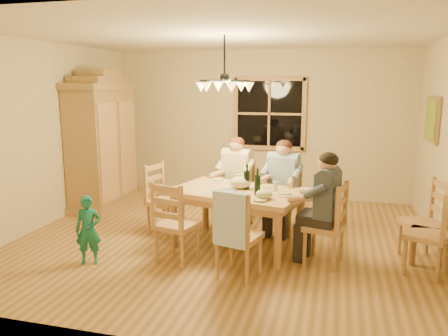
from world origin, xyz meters
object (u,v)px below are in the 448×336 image
(dining_table, at_px, (237,198))
(child, at_px, (88,230))
(armoire, at_px, (102,146))
(chair_spare_back, at_px, (420,236))
(chair_near_right, at_px, (239,249))
(wine_bottle_a, at_px, (247,177))
(chair_end_right, at_px, (324,239))
(adult_woman, at_px, (236,170))
(wine_bottle_b, at_px, (257,182))
(chair_spare_front, at_px, (426,248))
(chair_end_left, at_px, (166,212))
(chandelier, at_px, (224,85))
(chair_far_left, at_px, (236,206))
(adult_slate_man, at_px, (326,194))
(adult_plaid_man, at_px, (283,175))
(chair_near_left, at_px, (177,237))
(chair_far_right, at_px, (282,212))

(dining_table, relative_size, child, 2.22)
(armoire, xyz_separation_m, chair_spare_back, (4.87, -1.16, -0.75))
(chair_spare_back, bearing_deg, chair_near_right, 102.44)
(wine_bottle_a, bearing_deg, chair_end_right, -18.63)
(adult_woman, xyz_separation_m, wine_bottle_b, (0.51, -1.04, 0.08))
(child, bearing_deg, chair_spare_front, -8.17)
(chair_end_left, bearing_deg, child, -6.56)
(dining_table, xyz_separation_m, chair_spare_front, (2.22, -0.28, -0.35))
(armoire, bearing_deg, dining_table, -25.73)
(chandelier, height_order, chair_end_left, chandelier)
(chair_near_right, distance_m, wine_bottle_a, 1.11)
(chair_far_left, xyz_separation_m, chair_end_right, (1.32, -1.12, 0.00))
(chair_spare_back, bearing_deg, chair_end_right, 96.00)
(chair_near_right, relative_size, chair_end_left, 1.00)
(adult_slate_man, distance_m, chair_spare_front, 1.24)
(dining_table, distance_m, adult_slate_man, 1.15)
(wine_bottle_a, bearing_deg, adult_plaid_man, 57.57)
(armoire, bearing_deg, chair_far_left, -9.99)
(chair_near_left, bearing_deg, wine_bottle_b, 41.71)
(adult_plaid_man, xyz_separation_m, child, (-2.06, -1.65, -0.43))
(chair_far_right, xyz_separation_m, child, (-2.06, -1.65, 0.11))
(armoire, height_order, adult_woman, armoire)
(adult_slate_man, bearing_deg, dining_table, 90.00)
(chair_far_right, height_order, wine_bottle_a, wine_bottle_a)
(dining_table, xyz_separation_m, adult_plaid_man, (0.49, 0.68, 0.19))
(chair_end_right, bearing_deg, adult_slate_man, 103.69)
(adult_slate_man, xyz_separation_m, wine_bottle_b, (-0.82, 0.08, 0.08))
(adult_slate_man, height_order, chair_spare_back, adult_slate_man)
(chair_end_right, relative_size, wine_bottle_a, 3.00)
(adult_slate_man, bearing_deg, wine_bottle_b, 98.19)
(chair_near_left, distance_m, adult_plaid_man, 1.79)
(chair_end_right, distance_m, wine_bottle_a, 1.23)
(adult_woman, bearing_deg, chair_near_left, 90.00)
(adult_slate_man, xyz_separation_m, chair_spare_front, (1.11, -0.01, -0.54))
(chair_far_left, distance_m, chair_near_left, 1.55)
(chair_near_left, bearing_deg, child, -148.27)
(dining_table, bearing_deg, adult_woman, 104.21)
(chair_end_left, xyz_separation_m, child, (-0.46, -1.24, 0.11))
(adult_woman, relative_size, chair_spare_back, 0.88)
(dining_table, relative_size, chair_far_left, 1.85)
(chair_end_right, xyz_separation_m, wine_bottle_a, (-1.00, 0.34, 0.62))
(wine_bottle_a, relative_size, chair_spare_front, 0.33)
(chair_far_right, bearing_deg, armoire, 2.86)
(dining_table, height_order, child, child)
(chair_far_left, xyz_separation_m, adult_plaid_man, (0.71, -0.17, 0.54))
(chair_near_left, height_order, wine_bottle_b, wine_bottle_b)
(adult_plaid_man, distance_m, wine_bottle_a, 0.73)
(dining_table, distance_m, wine_bottle_b, 0.44)
(wine_bottle_b, xyz_separation_m, chair_spare_back, (1.93, 0.31, -0.62))
(chair_far_right, height_order, child, chair_far_right)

